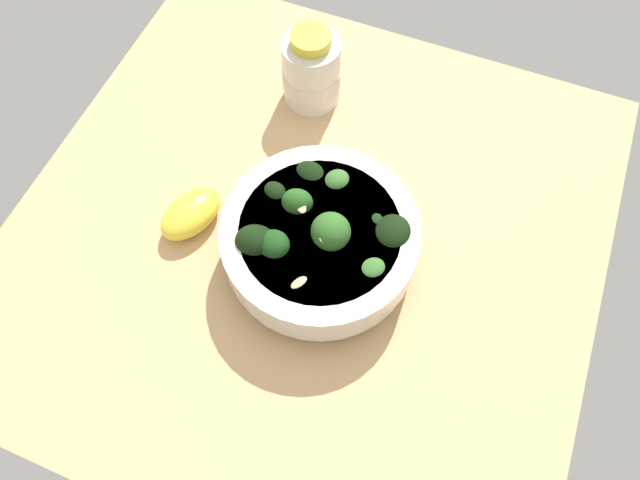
{
  "coord_description": "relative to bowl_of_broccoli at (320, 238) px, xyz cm",
  "views": [
    {
      "loc": [
        12.85,
        -28.26,
        59.73
      ],
      "look_at": [
        2.63,
        -2.54,
        4.0
      ],
      "focal_mm": 32.58,
      "sensor_mm": 36.0,
      "label": 1
    }
  ],
  "objects": [
    {
      "name": "bottle_tall",
      "position": [
        -9.51,
        21.06,
        0.3
      ],
      "size": [
        7.37,
        7.37,
        10.46
      ],
      "color": "beige",
      "rests_on": "ground_plane"
    },
    {
      "name": "bowl_of_broccoli",
      "position": [
        0.0,
        0.0,
        0.0
      ],
      "size": [
        21.06,
        21.06,
        10.31
      ],
      "color": "silver",
      "rests_on": "ground_plane"
    },
    {
      "name": "ground_plane",
      "position": [
        -2.59,
        2.46,
        -6.37
      ],
      "size": [
        66.49,
        66.49,
        4.11
      ],
      "primitive_type": "cube",
      "color": "tan"
    },
    {
      "name": "lemon_wedge",
      "position": [
        -15.32,
        -1.41,
        -2.5
      ],
      "size": [
        7.33,
        9.14,
        3.63
      ],
      "primitive_type": "ellipsoid",
      "rotation": [
        0.0,
        0.0,
        1.21
      ],
      "color": "yellow",
      "rests_on": "ground_plane"
    }
  ]
}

